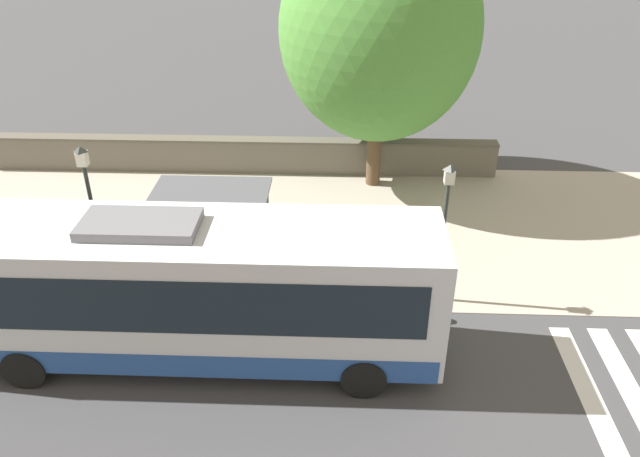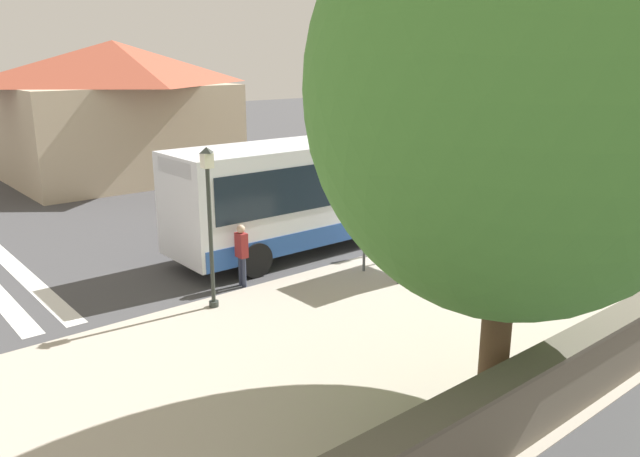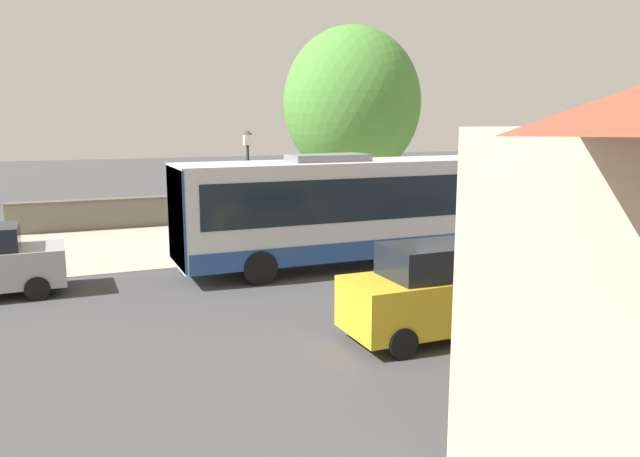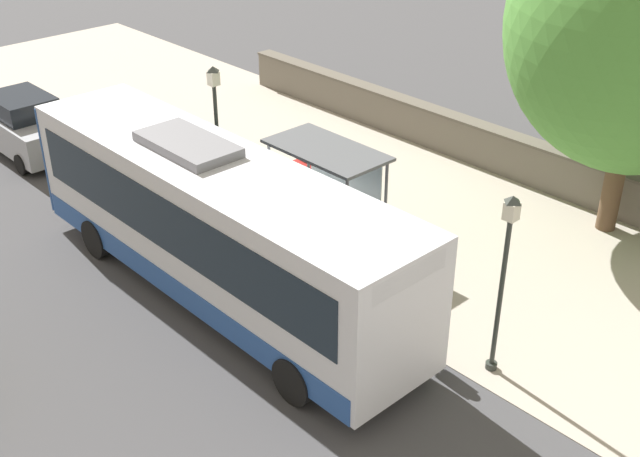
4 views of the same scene
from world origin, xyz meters
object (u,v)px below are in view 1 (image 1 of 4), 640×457
object	(u,v)px
bus_shelter	(214,202)
shade_tree	(380,31)
bench	(145,219)
street_lamp_near	(93,212)
street_lamp_far	(444,223)
pedestrian	(389,284)
bus	(187,289)

from	to	relation	value
bus_shelter	shade_tree	xyz separation A→B (m)	(-5.80, 4.63, 3.32)
bus_shelter	bench	distance (m)	3.75
street_lamp_near	shade_tree	world-z (taller)	shade_tree
street_lamp_far	shade_tree	world-z (taller)	shade_tree
bench	shade_tree	xyz separation A→B (m)	(-3.83, 7.33, 5.01)
bench	street_lamp_far	xyz separation A→B (m)	(3.26, 8.79, 1.88)
pedestrian	bench	bearing A→B (deg)	-118.54
bench	street_lamp_far	world-z (taller)	street_lamp_far
shade_tree	bus	bearing A→B (deg)	-25.74
street_lamp_near	street_lamp_far	world-z (taller)	street_lamp_near
bus_shelter	bench	bearing A→B (deg)	-126.17
bus	shade_tree	xyz separation A→B (m)	(-9.46, 4.56, 3.61)
pedestrian	street_lamp_near	xyz separation A→B (m)	(-0.61, -7.47, 1.58)
shade_tree	pedestrian	bearing A→B (deg)	0.78
street_lamp_near	street_lamp_far	distance (m)	8.82
bus	pedestrian	size ratio (longest dim) A/B	6.62
bus_shelter	shade_tree	bearing A→B (deg)	141.42
bus	street_lamp_near	size ratio (longest dim) A/B	2.60
street_lamp_far	bus	bearing A→B (deg)	-68.43
bus	bus_shelter	world-z (taller)	bus
bus_shelter	bench	world-z (taller)	bus_shelter
bus_shelter	street_lamp_far	size ratio (longest dim) A/B	0.78
bench	street_lamp_near	xyz separation A→B (m)	(3.43, -0.03, 2.10)
street_lamp_near	bus_shelter	bearing A→B (deg)	118.08
street_lamp_far	street_lamp_near	bearing A→B (deg)	-88.86
street_lamp_near	street_lamp_far	xyz separation A→B (m)	(-0.18, 8.82, -0.22)
bus	pedestrian	distance (m)	5.01
pedestrian	street_lamp_near	world-z (taller)	street_lamp_near
bench	street_lamp_far	distance (m)	9.56
street_lamp_far	pedestrian	bearing A→B (deg)	-59.76
pedestrian	bus_shelter	bearing A→B (deg)	-113.60
street_lamp_near	shade_tree	distance (m)	10.74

